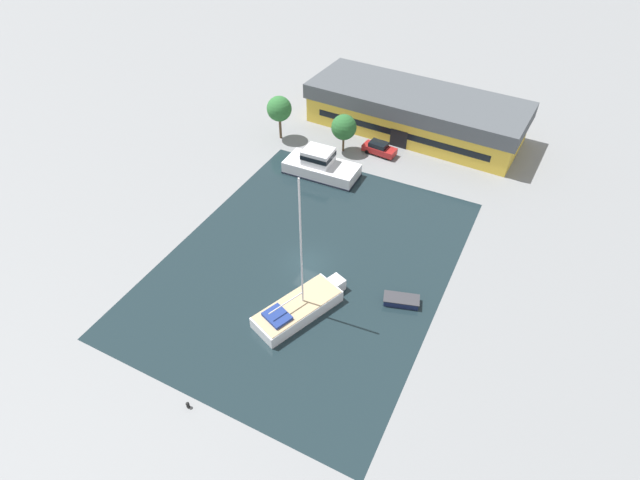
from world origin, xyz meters
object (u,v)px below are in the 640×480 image
Objects in this scene: parked_car at (379,148)px; motor_cruiser at (321,166)px; quay_tree_near_building at (344,127)px; sailboat_moored at (299,307)px; warehouse_building at (415,112)px; quay_tree_by_water at (279,109)px; small_dinghy at (401,300)px.

motor_cruiser is at bearing -26.28° from parked_car.
sailboat_moored reaches higher than quay_tree_near_building.
sailboat_moored is (1.72, -36.45, -2.07)m from warehouse_building.
sailboat_moored is at bearing 12.75° from parked_car.
parked_car is at bearing -100.22° from warehouse_building.
warehouse_building is 11.43m from quay_tree_near_building.
sailboat_moored reaches higher than warehouse_building.
quay_tree_by_water is 1.32× the size of parked_car.
warehouse_building is at bearing -24.13° from motor_cruiser.
quay_tree_near_building is 0.55× the size of motor_cruiser.
motor_cruiser is (-0.20, -6.22, -2.26)m from quay_tree_near_building.
quay_tree_near_building reaches higher than parked_car.
motor_cruiser reaches higher than parked_car.
parked_car is at bearing -32.79° from motor_cruiser.
warehouse_building is at bearing 55.56° from quay_tree_near_building.
sailboat_moored is at bearing -73.19° from quay_tree_near_building.
quay_tree_near_building is 27.22m from small_dinghy.
quay_tree_near_building is at bearing 128.62° from sailboat_moored.
quay_tree_by_water is 14.21m from parked_car.
quay_tree_near_building reaches higher than small_dinghy.
small_dinghy is (25.11, -20.97, -3.96)m from quay_tree_by_water.
parked_car is at bearing 17.48° from quay_tree_near_building.
warehouse_building is at bearing 0.46° from small_dinghy.
parked_car is at bearing 9.35° from quay_tree_by_water.
sailboat_moored is 4.08× the size of small_dinghy.
small_dinghy is at bearing -69.54° from warehouse_building.
quay_tree_near_building is 1.13× the size of parked_car.
quay_tree_near_building is (-6.45, -9.41, 0.66)m from warehouse_building.
parked_car is 28.70m from sailboat_moored.
warehouse_building is 18.65m from quay_tree_by_water.
parked_car is 8.99m from motor_cruiser.
small_dinghy is at bearing 31.83° from parked_car.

